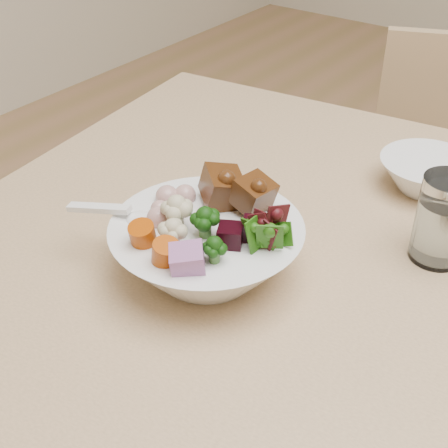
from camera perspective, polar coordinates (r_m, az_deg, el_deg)
The scene contains 4 objects.
food_bowl at distance 0.71m, azimuth -1.39°, elevation -2.02°, with size 0.22×0.22×0.12m.
soup_spoon at distance 0.72m, azimuth -8.54°, elevation 0.59°, with size 0.12×0.06×0.02m.
water_glass at distance 0.77m, azimuth 19.32°, elevation 0.10°, with size 0.06×0.06×0.11m.
side_bowl at distance 0.92m, azimuth 18.06°, elevation 4.31°, with size 0.14×0.14×0.05m, color white, non-canonical shape.
Camera 1 is at (-0.22, -0.62, 1.16)m, focal length 50.00 mm.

